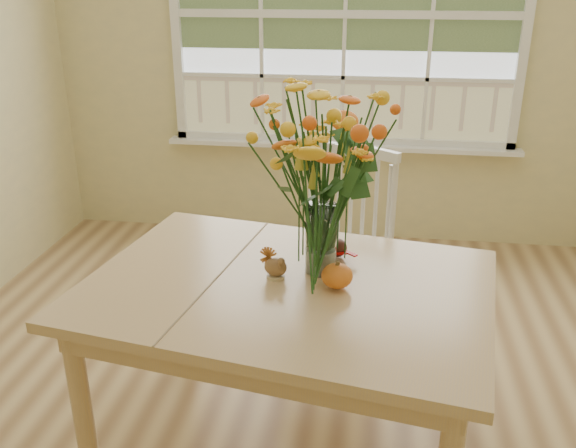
# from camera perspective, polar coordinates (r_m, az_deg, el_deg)

# --- Properties ---
(wall_back) EXTENTS (4.00, 0.02, 2.70)m
(wall_back) POSITION_cam_1_polar(r_m,az_deg,el_deg) (4.20, 5.30, 16.27)
(wall_back) COLOR beige
(wall_back) RESTS_ON floor
(window) EXTENTS (2.42, 0.12, 1.74)m
(window) POSITION_cam_1_polar(r_m,az_deg,el_deg) (4.15, 5.36, 18.71)
(window) COLOR silver
(window) RESTS_ON wall_back
(dining_table) EXTENTS (1.58, 1.24, 0.76)m
(dining_table) POSITION_cam_1_polar(r_m,az_deg,el_deg) (2.24, -0.07, -7.60)
(dining_table) COLOR tan
(dining_table) RESTS_ON floor
(windsor_chair) EXTENTS (0.59, 0.57, 1.01)m
(windsor_chair) POSITION_cam_1_polar(r_m,az_deg,el_deg) (2.98, 5.03, -1.96)
(windsor_chair) COLOR white
(windsor_chair) RESTS_ON floor
(flower_vase) EXTENTS (0.54, 0.54, 0.65)m
(flower_vase) POSITION_cam_1_polar(r_m,az_deg,el_deg) (2.14, 3.27, 4.99)
(flower_vase) COLOR white
(flower_vase) RESTS_ON dining_table
(pumpkin) EXTENTS (0.11, 0.11, 0.09)m
(pumpkin) POSITION_cam_1_polar(r_m,az_deg,el_deg) (2.15, 4.61, -4.97)
(pumpkin) COLOR #CD4F18
(pumpkin) RESTS_ON dining_table
(turkey_figurine) EXTENTS (0.09, 0.07, 0.11)m
(turkey_figurine) POSITION_cam_1_polar(r_m,az_deg,el_deg) (2.21, -1.17, -4.05)
(turkey_figurine) COLOR #CCB78C
(turkey_figurine) RESTS_ON dining_table
(dark_gourd) EXTENTS (0.13, 0.10, 0.07)m
(dark_gourd) POSITION_cam_1_polar(r_m,az_deg,el_deg) (2.38, 4.57, -2.31)
(dark_gourd) COLOR #38160F
(dark_gourd) RESTS_ON dining_table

